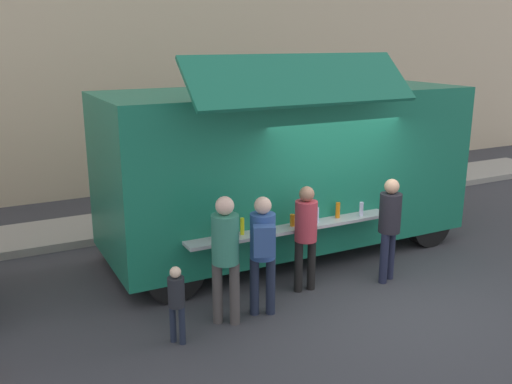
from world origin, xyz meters
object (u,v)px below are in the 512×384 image
Objects in this scene: trash_bin at (384,176)px; customer_extra_browsing at (390,221)px; customer_mid_with_backpack at (263,245)px; child_near_queue at (176,298)px; customer_front_ordering at (306,229)px; customer_rear_waiting at (225,249)px; food_truck_main at (287,165)px.

trash_bin is 5.49m from customer_extra_browsing.
customer_mid_with_backpack is 1.64× the size of child_near_queue.
customer_extra_browsing is (2.32, 0.13, -0.05)m from customer_mid_with_backpack.
customer_rear_waiting is at bearing 110.33° from customer_front_ordering.
customer_mid_with_backpack reaches higher than customer_extra_browsing.
customer_extra_browsing is (1.36, -0.30, 0.01)m from customer_front_ordering.
child_near_queue is at bearing 110.22° from customer_front_ordering.
child_near_queue is at bearing -142.60° from food_truck_main.
customer_rear_waiting is (-0.55, 0.03, 0.02)m from customer_mid_with_backpack.
food_truck_main is at bearing -13.70° from customer_mid_with_backpack.
child_near_queue is (-7.07, -4.53, 0.19)m from trash_bin.
customer_front_ordering is 0.99× the size of customer_extra_browsing.
customer_extra_browsing is at bearing -129.11° from trash_bin.
customer_front_ordering is at bearing -140.63° from trash_bin.
trash_bin is at bearing -19.01° from customer_rear_waiting.
customer_front_ordering reaches higher than child_near_queue.
trash_bin is 0.52× the size of customer_front_ordering.
customer_rear_waiting reaches higher than customer_extra_browsing.
customer_front_ordering is at bearing -38.82° from customer_rear_waiting.
trash_bin is at bearing -44.99° from customer_front_ordering.
food_truck_main is 3.86× the size of customer_front_ordering.
customer_rear_waiting is at bearing -136.44° from food_truck_main.
customer_extra_browsing is 1.61× the size of child_near_queue.
food_truck_main is 4.94m from trash_bin.
trash_bin is at bearing -29.24° from customer_mid_with_backpack.
child_near_queue is at bearing 72.08° from customer_extra_browsing.
child_near_queue is at bearing 140.87° from customer_rear_waiting.
customer_mid_with_backpack reaches higher than trash_bin.
customer_rear_waiting is at bearing -145.50° from trash_bin.
customer_extra_browsing is 3.66m from child_near_queue.
customer_rear_waiting reaches higher than trash_bin.
food_truck_main is 2.14m from customer_extra_browsing.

